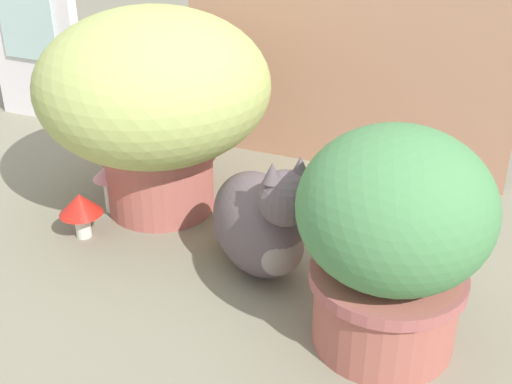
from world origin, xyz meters
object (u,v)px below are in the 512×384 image
at_px(leafy_planter, 392,236).
at_px(mushroom_ornament_pink, 110,178).
at_px(cat, 262,223).
at_px(grass_planter, 154,96).
at_px(mushroom_ornament_red, 80,207).

distance_m(leafy_planter, mushroom_ornament_pink, 0.78).
bearing_deg(cat, leafy_planter, -21.66).
relative_size(cat, mushroom_ornament_pink, 2.47).
xyz_separation_m(grass_planter, mushroom_ornament_pink, (-0.10, -0.07, -0.20)).
xyz_separation_m(leafy_planter, cat, (-0.29, 0.12, -0.11)).
height_order(cat, mushroom_ornament_pink, cat).
distance_m(mushroom_ornament_pink, mushroom_ornament_red, 0.13).
bearing_deg(mushroom_ornament_pink, mushroom_ornament_red, -87.23).
height_order(grass_planter, mushroom_ornament_red, grass_planter).
relative_size(leafy_planter, mushroom_ornament_pink, 3.20).
distance_m(grass_planter, cat, 0.42).
height_order(grass_planter, cat, grass_planter).
bearing_deg(grass_planter, cat, -25.56).
distance_m(grass_planter, mushroom_ornament_pink, 0.24).
bearing_deg(cat, mushroom_ornament_pink, 167.50).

